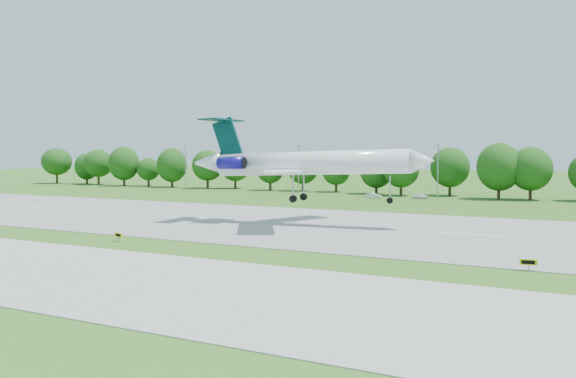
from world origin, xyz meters
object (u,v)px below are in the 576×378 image
at_px(airliner, 299,162).
at_px(service_vehicle_a, 373,196).
at_px(service_vehicle_b, 421,196).
at_px(taxi_sign_left, 119,235).

xyz_separation_m(airliner, service_vehicle_a, (-9.17, 53.93, -8.61)).
xyz_separation_m(service_vehicle_a, service_vehicle_b, (9.85, 4.03, -0.00)).
bearing_deg(taxi_sign_left, airliner, 84.07).
relative_size(taxi_sign_left, service_vehicle_b, 0.42).
relative_size(airliner, service_vehicle_b, 10.51).
xyz_separation_m(airliner, taxi_sign_left, (-10.86, -26.14, -8.43)).
xyz_separation_m(taxi_sign_left, service_vehicle_a, (1.68, 80.07, -0.17)).
height_order(airliner, service_vehicle_b, airliner).
bearing_deg(taxi_sign_left, service_vehicle_b, 98.82).
distance_m(taxi_sign_left, service_vehicle_a, 80.09).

